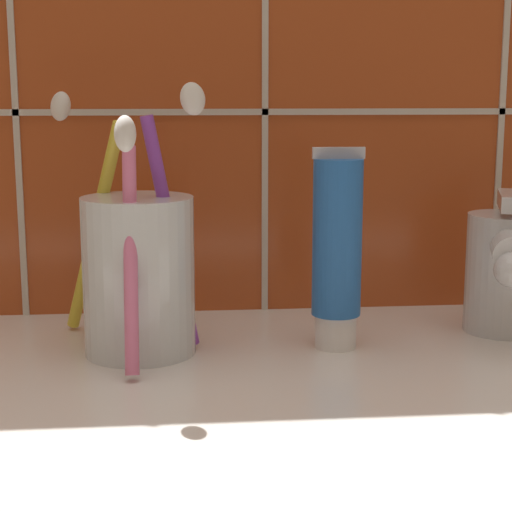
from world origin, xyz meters
TOP-DOWN VIEW (x-y plane):
  - sink_counter at (0.00, 0.00)cm, footprint 77.75×38.95cm
  - tile_wall_backsplash at (0.01, 19.72)cm, footprint 87.75×1.72cm
  - toothbrush_cup at (-7.88, 8.00)cm, footprint 11.92×15.51cm
  - toothpaste_tube at (5.88, 7.99)cm, footprint 3.61×3.44cm
  - sink_faucet at (19.04, 10.35)cm, footprint 6.22×10.55cm

SIDE VIEW (x-z plane):
  - sink_counter at x=0.00cm, z-range 0.00..2.00cm
  - sink_faucet at x=19.04cm, z-range 1.71..12.23cm
  - toothbrush_cup at x=-7.88cm, z-range -1.49..17.10cm
  - toothpaste_tube at x=5.88cm, z-range 1.93..16.05cm
  - tile_wall_backsplash at x=0.01cm, z-range 0.01..47.97cm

